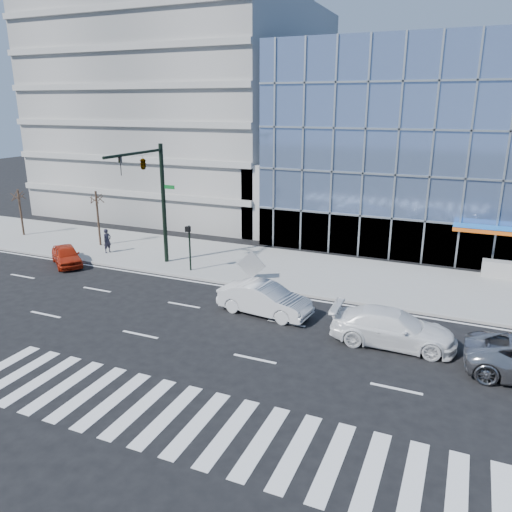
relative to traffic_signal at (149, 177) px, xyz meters
The scene contains 14 objects.
ground 13.41m from the traffic_signal, 22.56° to the right, with size 160.00×160.00×0.00m, color black.
sidewalk 13.03m from the traffic_signal, 17.33° to the left, with size 120.00×8.00×0.15m, color gray.
parking_garage 23.56m from the traffic_signal, 112.79° to the left, with size 24.00×24.00×20.00m, color gray.
ramp_block 14.68m from the traffic_signal, 69.59° to the left, with size 6.00×8.00×6.00m, color gray.
tower_backdrop 70.43m from the traffic_signal, 106.19° to the left, with size 14.00×14.00×48.00m, color gray.
traffic_signal is the anchor object (origin of this frame).
ped_signal_post 4.75m from the traffic_signal, ahead, with size 0.30×0.33×3.00m.
street_tree_near 7.96m from the traffic_signal, 157.29° to the left, with size 1.10×1.10×4.23m.
street_tree_far 15.53m from the traffic_signal, 168.95° to the left, with size 1.10×1.10×3.87m.
white_suv 17.75m from the traffic_signal, 16.44° to the right, with size 2.29×5.62×1.63m, color white.
white_sedan 11.59m from the traffic_signal, 22.21° to the right, with size 1.74×4.99×1.65m, color silver.
red_sedan 8.37m from the traffic_signal, 165.82° to the right, with size 1.60×3.97×1.35m, color #AD240D.
pedestrian 7.42m from the traffic_signal, 163.22° to the left, with size 0.65×0.42×1.77m, color black.
tilted_panel 8.56m from the traffic_signal, ahead, with size 1.30×0.06×1.30m, color #A4A4A4.
Camera 1 is at (7.73, -21.78, 10.62)m, focal length 35.00 mm.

